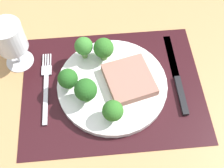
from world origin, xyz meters
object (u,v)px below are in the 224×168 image
(fork, at_px, (46,86))
(knife, at_px, (177,79))
(plate, at_px, (112,85))
(steak, at_px, (129,79))
(wine_glass, at_px, (10,40))

(fork, xyz_separation_m, knife, (0.31, -0.01, 0.00))
(plate, distance_m, knife, 0.16)
(plate, relative_size, fork, 1.33)
(steak, bearing_deg, wine_glass, 160.06)
(plate, xyz_separation_m, fork, (-0.16, 0.01, -0.01))
(plate, xyz_separation_m, wine_glass, (-0.22, 0.10, 0.07))
(steak, relative_size, fork, 0.57)
(fork, relative_size, wine_glass, 1.50)
(plate, bearing_deg, knife, 1.94)
(steak, bearing_deg, knife, 2.38)
(wine_glass, bearing_deg, knife, -13.36)
(plate, height_order, steak, steak)
(knife, distance_m, wine_glass, 0.40)
(steak, bearing_deg, fork, 175.94)
(fork, distance_m, knife, 0.31)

